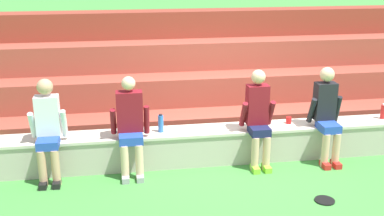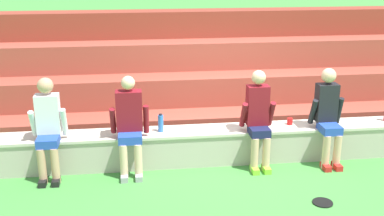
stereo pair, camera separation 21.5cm
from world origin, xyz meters
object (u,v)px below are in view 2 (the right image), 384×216
object	(u,v)px
person_left_of_center	(130,123)
frisbee	(323,203)
person_right_of_center	(328,114)
water_bottle_center_gap	(161,123)
person_far_left	(48,126)
plastic_cup_right_end	(290,121)
person_center	(258,117)

from	to	relation	value
person_left_of_center	frisbee	world-z (taller)	person_left_of_center
person_right_of_center	water_bottle_center_gap	distance (m)	2.48
person_far_left	plastic_cup_right_end	distance (m)	3.57
person_left_of_center	person_right_of_center	distance (m)	2.92
person_far_left	plastic_cup_right_end	size ratio (longest dim) A/B	13.79
person_center	frisbee	distance (m)	1.54
person_left_of_center	water_bottle_center_gap	xyz separation A→B (m)	(0.45, 0.24, -0.10)
plastic_cup_right_end	water_bottle_center_gap	bearing A→B (deg)	-178.52
person_center	plastic_cup_right_end	xyz separation A→B (m)	(0.58, 0.29, -0.19)
person_far_left	water_bottle_center_gap	xyz separation A→B (m)	(1.57, 0.22, -0.11)
person_left_of_center	plastic_cup_right_end	bearing A→B (deg)	6.78
person_left_of_center	water_bottle_center_gap	world-z (taller)	person_left_of_center
person_left_of_center	frisbee	bearing A→B (deg)	-26.85
person_far_left	person_left_of_center	distance (m)	1.12
person_far_left	water_bottle_center_gap	distance (m)	1.59
person_left_of_center	person_center	bearing A→B (deg)	0.13
person_center	water_bottle_center_gap	distance (m)	1.43
person_far_left	plastic_cup_right_end	bearing A→B (deg)	4.33
person_right_of_center	frisbee	world-z (taller)	person_right_of_center
plastic_cup_right_end	frisbee	distance (m)	1.61
person_center	person_right_of_center	world-z (taller)	person_center
person_center	person_far_left	bearing A→B (deg)	179.68
person_far_left	person_right_of_center	bearing A→B (deg)	-0.12
person_center	person_right_of_center	size ratio (longest dim) A/B	1.01
person_left_of_center	person_right_of_center	world-z (taller)	person_right_of_center
person_left_of_center	person_center	xyz separation A→B (m)	(1.86, 0.00, 0.01)
person_center	frisbee	bearing A→B (deg)	-65.90
frisbee	plastic_cup_right_end	bearing A→B (deg)	88.66
person_far_left	person_center	world-z (taller)	person_center
person_far_left	person_center	distance (m)	2.98
plastic_cup_right_end	person_far_left	bearing A→B (deg)	-175.67
person_center	water_bottle_center_gap	bearing A→B (deg)	170.55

